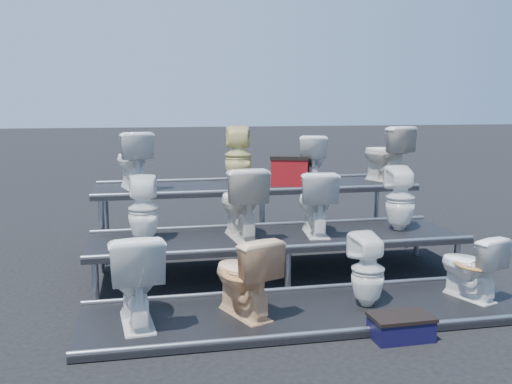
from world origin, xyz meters
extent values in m
plane|color=black|center=(0.00, 0.00, 0.00)|extent=(80.00, 80.00, 0.00)
cube|color=black|center=(0.00, -1.30, 0.03)|extent=(4.20, 1.20, 0.06)
cube|color=black|center=(0.00, 0.00, 0.23)|extent=(4.20, 1.20, 0.46)
cube|color=black|center=(0.00, 1.30, 0.43)|extent=(4.20, 1.20, 0.86)
imported|color=white|center=(-1.58, -1.30, 0.47)|extent=(0.53, 0.84, 0.82)
imported|color=#E5B482|center=(-0.63, -1.30, 0.43)|extent=(0.65, 0.83, 0.74)
imported|color=white|center=(0.55, -1.30, 0.41)|extent=(0.35, 0.36, 0.69)
imported|color=white|center=(1.62, -1.30, 0.38)|extent=(0.55, 0.71, 0.64)
imported|color=white|center=(-1.49, 0.00, 0.82)|extent=(0.34, 0.35, 0.72)
imported|color=silver|center=(-0.42, 0.00, 0.86)|extent=(0.52, 0.83, 0.80)
imported|color=white|center=(0.45, 0.00, 0.83)|extent=(0.50, 0.77, 0.74)
imported|color=white|center=(1.49, 0.00, 0.84)|extent=(0.38, 0.39, 0.76)
imported|color=white|center=(-1.60, 1.30, 1.23)|extent=(0.57, 0.80, 0.74)
imported|color=#E2D98B|center=(-0.22, 1.30, 1.26)|extent=(0.41, 0.42, 0.79)
imported|color=white|center=(0.81, 1.30, 1.19)|extent=(0.53, 0.73, 0.67)
imported|color=silver|center=(1.88, 1.30, 1.25)|extent=(0.64, 0.86, 0.78)
cube|color=maroon|center=(0.48, 1.22, 1.04)|extent=(0.59, 0.53, 0.35)
cube|color=black|center=(0.59, -1.96, 0.09)|extent=(0.50, 0.31, 0.18)
camera|label=1|loc=(-1.52, -6.14, 1.96)|focal=40.00mm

